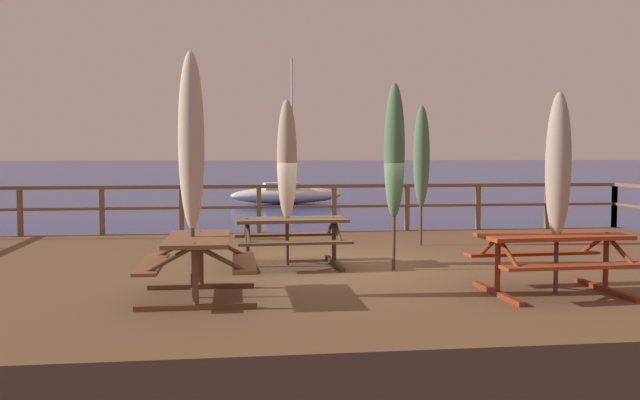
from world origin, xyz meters
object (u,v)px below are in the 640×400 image
patio_umbrella_short_front (287,160)px  patio_umbrella_tall_mid_right (421,157)px  picnic_table_mid_left (198,254)px  picnic_table_front_right (553,250)px  patio_umbrella_tall_back_left (558,166)px  sailboat_distant (286,194)px  patio_umbrella_tall_mid_left (191,142)px  patio_umbrella_tall_front (394,152)px  picnic_table_front_left (291,231)px

patio_umbrella_short_front → patio_umbrella_tall_mid_right: (2.80, 2.09, 0.05)m
picnic_table_mid_left → picnic_table_front_right: bearing=-3.6°
patio_umbrella_tall_back_left → patio_umbrella_short_front: bearing=139.9°
picnic_table_front_right → patio_umbrella_tall_mid_right: patio_umbrella_tall_mid_right is taller
sailboat_distant → patio_umbrella_tall_mid_right: bearing=-88.4°
picnic_table_front_right → patio_umbrella_tall_mid_left: 4.77m
picnic_table_mid_left → patio_umbrella_tall_front: (2.89, 1.75, 1.27)m
patio_umbrella_short_front → patio_umbrella_tall_mid_right: bearing=36.7°
picnic_table_mid_left → sailboat_distant: 28.48m
picnic_table_mid_left → patio_umbrella_tall_mid_left: size_ratio=0.54×
patio_umbrella_tall_mid_right → picnic_table_front_right: bearing=-85.5°
picnic_table_mid_left → patio_umbrella_short_front: patio_umbrella_short_front is taller
picnic_table_mid_left → patio_umbrella_tall_mid_left: (-0.07, 0.05, 1.39)m
patio_umbrella_tall_mid_right → sailboat_distant: bearing=91.6°
picnic_table_mid_left → patio_umbrella_short_front: 2.98m
picnic_table_front_right → sailboat_distant: size_ratio=0.25×
picnic_table_mid_left → sailboat_distant: (3.44, 28.26, -0.89)m
patio_umbrella_short_front → patio_umbrella_tall_front: patio_umbrella_tall_front is taller
patio_umbrella_tall_mid_right → patio_umbrella_tall_back_left: bearing=-85.0°
patio_umbrella_short_front → picnic_table_mid_left: bearing=-118.3°
patio_umbrella_short_front → patio_umbrella_tall_front: size_ratio=0.93×
patio_umbrella_short_front → patio_umbrella_tall_mid_right: size_ratio=0.97×
picnic_table_front_right → patio_umbrella_short_front: 4.32m
patio_umbrella_tall_mid_right → patio_umbrella_tall_front: (-1.21, -2.76, 0.09)m
patio_umbrella_tall_back_left → patio_umbrella_tall_front: size_ratio=0.90×
picnic_table_mid_left → picnic_table_front_right: size_ratio=0.86×
patio_umbrella_tall_mid_left → patio_umbrella_tall_mid_right: size_ratio=1.12×
patio_umbrella_tall_front → sailboat_distant: (0.55, 26.51, -2.16)m
picnic_table_mid_left → picnic_table_front_right: 4.49m
picnic_table_front_left → patio_umbrella_short_front: (-0.06, 0.07, 1.13)m
picnic_table_front_left → picnic_table_front_right: size_ratio=0.95×
picnic_table_front_right → patio_umbrella_tall_back_left: bearing=-8.2°
picnic_table_front_left → picnic_table_mid_left: bearing=-120.1°
patio_umbrella_tall_mid_left → patio_umbrella_tall_mid_right: patio_umbrella_tall_mid_left is taller
picnic_table_front_right → patio_umbrella_short_front: patio_umbrella_short_front is taller
picnic_table_front_left → patio_umbrella_tall_mid_left: 3.04m
patio_umbrella_tall_mid_left → patio_umbrella_tall_mid_right: 6.11m
picnic_table_front_left → patio_umbrella_tall_back_left: patio_umbrella_tall_back_left is taller
sailboat_distant → picnic_table_front_right: bearing=-87.9°
picnic_table_mid_left → patio_umbrella_tall_mid_right: size_ratio=0.60×
sailboat_distant → patio_umbrella_short_front: bearing=-94.7°
patio_umbrella_short_front → sailboat_distant: bearing=85.3°
picnic_table_mid_left → patio_umbrella_tall_mid_right: patio_umbrella_tall_mid_right is taller
picnic_table_mid_left → patio_umbrella_tall_front: size_ratio=0.57×
patio_umbrella_tall_mid_left → patio_umbrella_tall_mid_right: (4.17, 4.46, -0.20)m
patio_umbrella_tall_mid_left → patio_umbrella_short_front: (1.38, 2.37, -0.25)m
picnic_table_front_right → picnic_table_front_left: bearing=139.9°
patio_umbrella_tall_mid_left → patio_umbrella_tall_front: patio_umbrella_tall_mid_left is taller
patio_umbrella_tall_front → picnic_table_front_left: bearing=158.8°
patio_umbrella_tall_mid_left → sailboat_distant: sailboat_distant is taller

